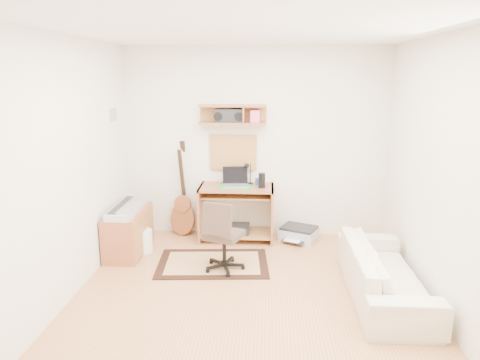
# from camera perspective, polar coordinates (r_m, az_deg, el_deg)

# --- Properties ---
(floor) EXTENTS (3.60, 4.00, 0.01)m
(floor) POSITION_cam_1_polar(r_m,az_deg,el_deg) (4.67, 1.07, -15.16)
(floor) COLOR #BE804F
(floor) RESTS_ON ground
(ceiling) EXTENTS (3.60, 4.00, 0.01)m
(ceiling) POSITION_cam_1_polar(r_m,az_deg,el_deg) (4.12, 1.24, 18.63)
(ceiling) COLOR white
(ceiling) RESTS_ON ground
(back_wall) EXTENTS (3.60, 0.01, 2.60)m
(back_wall) POSITION_cam_1_polar(r_m,az_deg,el_deg) (6.18, 1.95, 4.73)
(back_wall) COLOR silver
(back_wall) RESTS_ON ground
(left_wall) EXTENTS (0.01, 4.00, 2.60)m
(left_wall) POSITION_cam_1_polar(r_m,az_deg,el_deg) (4.65, -21.69, 0.91)
(left_wall) COLOR silver
(left_wall) RESTS_ON ground
(right_wall) EXTENTS (0.01, 4.00, 2.60)m
(right_wall) POSITION_cam_1_polar(r_m,az_deg,el_deg) (4.51, 24.71, 0.28)
(right_wall) COLOR silver
(right_wall) RESTS_ON ground
(wall_shelf) EXTENTS (0.90, 0.25, 0.26)m
(wall_shelf) POSITION_cam_1_polar(r_m,az_deg,el_deg) (6.02, -0.95, 8.34)
(wall_shelf) COLOR #A05838
(wall_shelf) RESTS_ON back_wall
(cork_board) EXTENTS (0.64, 0.03, 0.49)m
(cork_board) POSITION_cam_1_polar(r_m,az_deg,el_deg) (6.19, -0.85, 3.54)
(cork_board) COLOR tan
(cork_board) RESTS_ON back_wall
(wall_photo) EXTENTS (0.02, 0.20, 0.15)m
(wall_photo) POSITION_cam_1_polar(r_m,az_deg,el_deg) (5.96, -15.81, 7.99)
(wall_photo) COLOR #4C8CBF
(wall_photo) RESTS_ON left_wall
(desk) EXTENTS (1.00, 0.55, 0.75)m
(desk) POSITION_cam_1_polar(r_m,az_deg,el_deg) (6.13, -0.45, -4.22)
(desk) COLOR #A05838
(desk) RESTS_ON floor
(laptop) EXTENTS (0.37, 0.37, 0.26)m
(laptop) POSITION_cam_1_polar(r_m,az_deg,el_deg) (5.98, -0.59, 0.33)
(laptop) COLOR silver
(laptop) RESTS_ON desk
(speaker) EXTENTS (0.09, 0.09, 0.20)m
(speaker) POSITION_cam_1_polar(r_m,az_deg,el_deg) (5.94, 2.80, -0.06)
(speaker) COLOR black
(speaker) RESTS_ON desk
(desk_lamp) EXTENTS (0.10, 0.10, 0.30)m
(desk_lamp) POSITION_cam_1_polar(r_m,az_deg,el_deg) (6.12, 1.34, 0.82)
(desk_lamp) COLOR black
(desk_lamp) RESTS_ON desk
(pencil_cup) EXTENTS (0.07, 0.07, 0.10)m
(pencil_cup) POSITION_cam_1_polar(r_m,az_deg,el_deg) (6.10, 2.25, -0.20)
(pencil_cup) COLOR navy
(pencil_cup) RESTS_ON desk
(boombox) EXTENTS (0.37, 0.17, 0.19)m
(boombox) POSITION_cam_1_polar(r_m,az_deg,el_deg) (6.02, -1.41, 8.15)
(boombox) COLOR black
(boombox) RESTS_ON wall_shelf
(rug) EXTENTS (1.37, 0.97, 0.02)m
(rug) POSITION_cam_1_polar(r_m,az_deg,el_deg) (5.48, -3.47, -10.52)
(rug) COLOR beige
(rug) RESTS_ON floor
(task_chair) EXTENTS (0.56, 0.56, 0.86)m
(task_chair) POSITION_cam_1_polar(r_m,az_deg,el_deg) (5.17, -2.03, -7.00)
(task_chair) COLOR #3E2E24
(task_chair) RESTS_ON floor
(cabinet) EXTENTS (0.40, 0.90, 0.55)m
(cabinet) POSITION_cam_1_polar(r_m,az_deg,el_deg) (5.89, -14.04, -6.41)
(cabinet) COLOR #A05838
(cabinet) RESTS_ON floor
(music_keyboard) EXTENTS (0.28, 0.90, 0.08)m
(music_keyboard) POSITION_cam_1_polar(r_m,az_deg,el_deg) (5.79, -14.21, -3.48)
(music_keyboard) COLOR #B2B5BA
(music_keyboard) RESTS_ON cabinet
(guitar) EXTENTS (0.40, 0.30, 1.33)m
(guitar) POSITION_cam_1_polar(r_m,az_deg,el_deg) (6.28, -7.41, -1.15)
(guitar) COLOR #95522E
(guitar) RESTS_ON floor
(waste_basket) EXTENTS (0.27, 0.27, 0.29)m
(waste_basket) POSITION_cam_1_polar(r_m,az_deg,el_deg) (5.91, -12.25, -7.59)
(waste_basket) COLOR white
(waste_basket) RESTS_ON floor
(printer) EXTENTS (0.58, 0.53, 0.18)m
(printer) POSITION_cam_1_polar(r_m,az_deg,el_deg) (6.25, 7.51, -6.80)
(printer) COLOR #A5A8AA
(printer) RESTS_ON floor
(sofa) EXTENTS (0.51, 1.76, 0.69)m
(sofa) POSITION_cam_1_polar(r_m,az_deg,el_deg) (4.85, 17.99, -10.17)
(sofa) COLOR beige
(sofa) RESTS_ON floor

